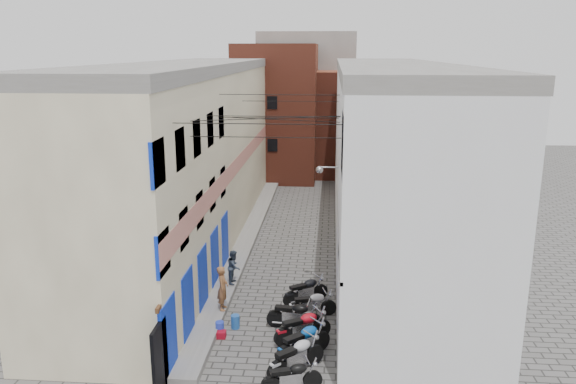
% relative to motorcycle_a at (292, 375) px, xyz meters
% --- Properties ---
extents(plinth, '(0.90, 26.00, 0.25)m').
position_rel_motorcycle_a_xyz_m(plinth, '(-3.24, 12.96, -0.40)').
color(plinth, slate).
rests_on(plinth, ground).
extents(building_left, '(5.10, 27.00, 9.00)m').
position_rel_motorcycle_a_xyz_m(building_left, '(-6.17, 12.91, 3.97)').
color(building_left, '#BCB08E').
rests_on(building_left, ground).
extents(building_right, '(5.94, 26.00, 9.00)m').
position_rel_motorcycle_a_xyz_m(building_right, '(3.81, 12.95, 3.98)').
color(building_right, white).
rests_on(building_right, ground).
extents(building_far_brick_left, '(6.00, 6.00, 10.00)m').
position_rel_motorcycle_a_xyz_m(building_far_brick_left, '(-3.19, 27.96, 4.47)').
color(building_far_brick_left, brown).
rests_on(building_far_brick_left, ground).
extents(building_far_brick_right, '(5.00, 6.00, 8.00)m').
position_rel_motorcycle_a_xyz_m(building_far_brick_right, '(1.81, 29.96, 3.47)').
color(building_far_brick_right, brown).
rests_on(building_far_brick_right, ground).
extents(building_far_concrete, '(8.00, 5.00, 11.00)m').
position_rel_motorcycle_a_xyz_m(building_far_concrete, '(-1.19, 33.96, 4.97)').
color(building_far_concrete, slate).
rests_on(building_far_concrete, ground).
extents(far_shopfront, '(2.00, 0.30, 2.40)m').
position_rel_motorcycle_a_xyz_m(far_shopfront, '(-1.19, 25.16, 0.67)').
color(far_shopfront, black).
rests_on(far_shopfront, ground).
extents(overhead_wires, '(5.80, 13.02, 1.32)m').
position_rel_motorcycle_a_xyz_m(overhead_wires, '(-1.19, 7.60, 6.60)').
color(overhead_wires, black).
rests_on(overhead_wires, ground).
extents(motorcycle_a, '(1.91, 1.09, 1.05)m').
position_rel_motorcycle_a_xyz_m(motorcycle_a, '(0.00, 0.00, 0.00)').
color(motorcycle_a, black).
rests_on(motorcycle_a, ground).
extents(motorcycle_b, '(2.02, 1.92, 1.23)m').
position_rel_motorcycle_a_xyz_m(motorcycle_b, '(0.06, 0.99, 0.09)').
color(motorcycle_b, '#B5B6BA').
rests_on(motorcycle_b, ground).
extents(motorcycle_c, '(2.05, 1.93, 1.24)m').
position_rel_motorcycle_a_xyz_m(motorcycle_c, '(0.24, 1.87, 0.09)').
color(motorcycle_c, '#0A4CA3').
rests_on(motorcycle_c, ground).
extents(motorcycle_d, '(2.15, 1.63, 1.22)m').
position_rel_motorcycle_a_xyz_m(motorcycle_d, '(0.16, 2.87, 0.08)').
color(motorcycle_d, '#AE0C1A').
rests_on(motorcycle_d, ground).
extents(motorcycle_e, '(2.06, 0.86, 1.16)m').
position_rel_motorcycle_a_xyz_m(motorcycle_e, '(-0.19, 3.77, 0.05)').
color(motorcycle_e, black).
rests_on(motorcycle_e, ground).
extents(motorcycle_f, '(1.95, 1.06, 1.08)m').
position_rel_motorcycle_a_xyz_m(motorcycle_f, '(0.40, 4.76, 0.01)').
color(motorcycle_f, silver).
rests_on(motorcycle_f, ground).
extents(motorcycle_g, '(1.99, 1.64, 1.15)m').
position_rel_motorcycle_a_xyz_m(motorcycle_g, '(0.12, 5.88, 0.05)').
color(motorcycle_g, black).
rests_on(motorcycle_g, ground).
extents(person_a, '(0.42, 0.63, 1.68)m').
position_rel_motorcycle_a_xyz_m(person_a, '(-2.89, 4.59, 0.56)').
color(person_a, brown).
rests_on(person_a, plinth).
extents(person_b, '(0.55, 0.70, 1.41)m').
position_rel_motorcycle_a_xyz_m(person_b, '(-2.89, 7.03, 0.43)').
color(person_b, '#313C4A').
rests_on(person_b, plinth).
extents(water_jug_near, '(0.39, 0.39, 0.46)m').
position_rel_motorcycle_a_xyz_m(water_jug_near, '(-2.74, 3.16, -0.29)').
color(water_jug_near, '#263CBF').
rests_on(water_jug_near, ground).
extents(water_jug_far, '(0.41, 0.41, 0.49)m').
position_rel_motorcycle_a_xyz_m(water_jug_far, '(-2.28, 3.65, -0.28)').
color(water_jug_far, '#2156A8').
rests_on(water_jug_far, ground).
extents(red_crate, '(0.39, 0.30, 0.24)m').
position_rel_motorcycle_a_xyz_m(red_crate, '(-2.67, 2.93, -0.41)').
color(red_crate, maroon).
rests_on(red_crate, ground).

